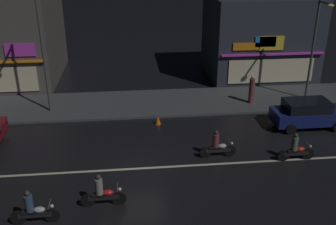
{
  "coord_description": "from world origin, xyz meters",
  "views": [
    {
      "loc": [
        -0.43,
        -16.28,
        10.11
      ],
      "look_at": [
        1.78,
        4.11,
        1.12
      ],
      "focal_mm": 41.38,
      "sensor_mm": 36.0,
      "label": 1
    }
  ],
  "objects_px": {
    "motorcycle_lead": "(102,193)",
    "motorcycle_opposite_lane": "(33,210)",
    "motorcycle_following": "(217,146)",
    "traffic_cone": "(158,120)",
    "pedestrian_on_sidewalk": "(252,90)",
    "streetlamp_mid": "(315,43)",
    "motorcycle_trailing_far": "(296,149)",
    "streetlamp_west": "(41,41)",
    "parked_car_near_kerb": "(308,113)"
  },
  "relations": [
    {
      "from": "motorcycle_opposite_lane",
      "to": "parked_car_near_kerb",
      "type": "bearing_deg",
      "value": -150.39
    },
    {
      "from": "streetlamp_west",
      "to": "motorcycle_lead",
      "type": "xyz_separation_m",
      "value": [
        3.82,
        -10.03,
        -4.14
      ]
    },
    {
      "from": "pedestrian_on_sidewalk",
      "to": "motorcycle_lead",
      "type": "distance_m",
      "value": 13.89
    },
    {
      "from": "motorcycle_following",
      "to": "motorcycle_trailing_far",
      "type": "height_order",
      "value": "same"
    },
    {
      "from": "motorcycle_opposite_lane",
      "to": "traffic_cone",
      "type": "xyz_separation_m",
      "value": [
        5.59,
        8.55,
        -0.36
      ]
    },
    {
      "from": "motorcycle_lead",
      "to": "traffic_cone",
      "type": "bearing_deg",
      "value": -106.3
    },
    {
      "from": "motorcycle_following",
      "to": "parked_car_near_kerb",
      "type": "bearing_deg",
      "value": 26.35
    },
    {
      "from": "pedestrian_on_sidewalk",
      "to": "motorcycle_opposite_lane",
      "type": "distance_m",
      "value": 16.35
    },
    {
      "from": "traffic_cone",
      "to": "motorcycle_lead",
      "type": "bearing_deg",
      "value": -111.09
    },
    {
      "from": "motorcycle_opposite_lane",
      "to": "pedestrian_on_sidewalk",
      "type": "bearing_deg",
      "value": -134.98
    },
    {
      "from": "streetlamp_west",
      "to": "traffic_cone",
      "type": "xyz_separation_m",
      "value": [
        6.79,
        -2.33,
        -4.5
      ]
    },
    {
      "from": "pedestrian_on_sidewalk",
      "to": "traffic_cone",
      "type": "xyz_separation_m",
      "value": [
        -6.54,
        -2.42,
        -0.76
      ]
    },
    {
      "from": "motorcycle_opposite_lane",
      "to": "motorcycle_trailing_far",
      "type": "relative_size",
      "value": 1.0
    },
    {
      "from": "motorcycle_opposite_lane",
      "to": "motorcycle_trailing_far",
      "type": "xyz_separation_m",
      "value": [
        12.11,
        3.54,
        0.0
      ]
    },
    {
      "from": "motorcycle_trailing_far",
      "to": "traffic_cone",
      "type": "bearing_deg",
      "value": -30.79
    },
    {
      "from": "streetlamp_mid",
      "to": "motorcycle_following",
      "type": "relative_size",
      "value": 3.53
    },
    {
      "from": "motorcycle_opposite_lane",
      "to": "motorcycle_trailing_far",
      "type": "distance_m",
      "value": 12.62
    },
    {
      "from": "parked_car_near_kerb",
      "to": "traffic_cone",
      "type": "distance_m",
      "value": 8.96
    },
    {
      "from": "motorcycle_lead",
      "to": "motorcycle_trailing_far",
      "type": "height_order",
      "value": "same"
    },
    {
      "from": "pedestrian_on_sidewalk",
      "to": "parked_car_near_kerb",
      "type": "distance_m",
      "value": 4.37
    },
    {
      "from": "streetlamp_west",
      "to": "motorcycle_trailing_far",
      "type": "distance_m",
      "value": 15.76
    },
    {
      "from": "motorcycle_following",
      "to": "motorcycle_opposite_lane",
      "type": "bearing_deg",
      "value": -152.16
    },
    {
      "from": "streetlamp_mid",
      "to": "motorcycle_trailing_far",
      "type": "relative_size",
      "value": 3.53
    },
    {
      "from": "pedestrian_on_sidewalk",
      "to": "motorcycle_opposite_lane",
      "type": "bearing_deg",
      "value": 40.76
    },
    {
      "from": "parked_car_near_kerb",
      "to": "pedestrian_on_sidewalk",
      "type": "bearing_deg",
      "value": -57.9
    },
    {
      "from": "streetlamp_mid",
      "to": "traffic_cone",
      "type": "bearing_deg",
      "value": -166.21
    },
    {
      "from": "streetlamp_mid",
      "to": "pedestrian_on_sidewalk",
      "type": "height_order",
      "value": "streetlamp_mid"
    },
    {
      "from": "pedestrian_on_sidewalk",
      "to": "motorcycle_lead",
      "type": "relative_size",
      "value": 1.01
    },
    {
      "from": "motorcycle_lead",
      "to": "traffic_cone",
      "type": "relative_size",
      "value": 3.45
    },
    {
      "from": "parked_car_near_kerb",
      "to": "motorcycle_opposite_lane",
      "type": "xyz_separation_m",
      "value": [
        -14.44,
        -7.27,
        -0.24
      ]
    },
    {
      "from": "streetlamp_west",
      "to": "pedestrian_on_sidewalk",
      "type": "xyz_separation_m",
      "value": [
        13.32,
        0.09,
        -3.74
      ]
    },
    {
      "from": "pedestrian_on_sidewalk",
      "to": "motorcycle_following",
      "type": "bearing_deg",
      "value": 58.71
    },
    {
      "from": "pedestrian_on_sidewalk",
      "to": "motorcycle_opposite_lane",
      "type": "height_order",
      "value": "pedestrian_on_sidewalk"
    },
    {
      "from": "streetlamp_mid",
      "to": "motorcycle_lead",
      "type": "height_order",
      "value": "streetlamp_mid"
    },
    {
      "from": "motorcycle_trailing_far",
      "to": "traffic_cone",
      "type": "height_order",
      "value": "motorcycle_trailing_far"
    },
    {
      "from": "pedestrian_on_sidewalk",
      "to": "traffic_cone",
      "type": "relative_size",
      "value": 3.5
    },
    {
      "from": "streetlamp_west",
      "to": "parked_car_near_kerb",
      "type": "xyz_separation_m",
      "value": [
        15.64,
        -3.6,
        -3.91
      ]
    },
    {
      "from": "pedestrian_on_sidewalk",
      "to": "motorcycle_following",
      "type": "distance_m",
      "value": 7.72
    },
    {
      "from": "motorcycle_following",
      "to": "traffic_cone",
      "type": "bearing_deg",
      "value": 122.74
    },
    {
      "from": "motorcycle_lead",
      "to": "streetlamp_mid",
      "type": "bearing_deg",
      "value": -138.03
    },
    {
      "from": "motorcycle_lead",
      "to": "motorcycle_opposite_lane",
      "type": "distance_m",
      "value": 2.75
    },
    {
      "from": "streetlamp_west",
      "to": "motorcycle_trailing_far",
      "type": "xyz_separation_m",
      "value": [
        13.32,
        -7.34,
        -4.14
      ]
    },
    {
      "from": "pedestrian_on_sidewalk",
      "to": "parked_car_near_kerb",
      "type": "height_order",
      "value": "pedestrian_on_sidewalk"
    },
    {
      "from": "pedestrian_on_sidewalk",
      "to": "streetlamp_mid",
      "type": "bearing_deg",
      "value": -178.8
    },
    {
      "from": "motorcycle_following",
      "to": "motorcycle_trailing_far",
      "type": "xyz_separation_m",
      "value": [
        3.84,
        -0.74,
        0.0
      ]
    },
    {
      "from": "pedestrian_on_sidewalk",
      "to": "traffic_cone",
      "type": "bearing_deg",
      "value": 18.96
    },
    {
      "from": "streetlamp_mid",
      "to": "motorcycle_following",
      "type": "distance_m",
      "value": 11.06
    },
    {
      "from": "traffic_cone",
      "to": "motorcycle_following",
      "type": "bearing_deg",
      "value": -57.73
    },
    {
      "from": "parked_car_near_kerb",
      "to": "motorcycle_lead",
      "type": "height_order",
      "value": "parked_car_near_kerb"
    },
    {
      "from": "motorcycle_trailing_far",
      "to": "motorcycle_lead",
      "type": "bearing_deg",
      "value": 22.52
    }
  ]
}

